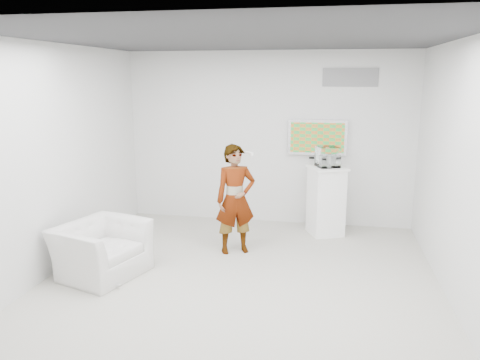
{
  "coord_description": "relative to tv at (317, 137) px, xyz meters",
  "views": [
    {
      "loc": [
        1.04,
        -5.58,
        2.59
      ],
      "look_at": [
        -0.14,
        0.6,
        1.17
      ],
      "focal_mm": 35.0,
      "sensor_mm": 36.0,
      "label": 1
    }
  ],
  "objects": [
    {
      "name": "vitrine",
      "position": [
        0.19,
        -0.47,
        -0.25
      ],
      "size": [
        0.43,
        0.43,
        0.33
      ],
      "primitive_type": "cube",
      "rotation": [
        0.0,
        0.0,
        0.39
      ],
      "color": "white",
      "rests_on": "pedestal"
    },
    {
      "name": "room",
      "position": [
        -0.85,
        -2.45,
        -0.05
      ],
      "size": [
        5.01,
        5.01,
        3.0
      ],
      "color": "#A6A499",
      "rests_on": "ground"
    },
    {
      "name": "armchair",
      "position": [
        -2.69,
        -2.68,
        -1.2
      ],
      "size": [
        1.22,
        1.3,
        0.69
      ],
      "primitive_type": "imported",
      "rotation": [
        0.0,
        0.0,
        1.26
      ],
      "color": "silver",
      "rests_on": "room"
    },
    {
      "name": "pedestal",
      "position": [
        0.19,
        -0.47,
        -0.98
      ],
      "size": [
        0.72,
        0.72,
        1.14
      ],
      "primitive_type": "cube",
      "rotation": [
        0.0,
        0.0,
        0.4
      ],
      "color": "white",
      "rests_on": "room"
    },
    {
      "name": "logo_decal",
      "position": [
        0.5,
        0.04,
        1.0
      ],
      "size": [
        0.9,
        0.02,
        0.3
      ],
      "primitive_type": "cube",
      "color": "slate",
      "rests_on": "room"
    },
    {
      "name": "wii_remote",
      "position": [
        -0.96,
        -1.3,
        -0.09
      ],
      "size": [
        0.14,
        0.14,
        0.04
      ],
      "primitive_type": "cube",
      "rotation": [
        0.0,
        0.0,
        0.79
      ],
      "color": "white",
      "rests_on": "person"
    },
    {
      "name": "tv",
      "position": [
        0.0,
        0.0,
        0.0
      ],
      "size": [
        1.0,
        0.08,
        0.6
      ],
      "primitive_type": "cube",
      "color": "silver",
      "rests_on": "room"
    },
    {
      "name": "floor_uplight",
      "position": [
        0.0,
        -0.13,
        -1.39
      ],
      "size": [
        0.26,
        0.26,
        0.32
      ],
      "primitive_type": "cylinder",
      "rotation": [
        0.0,
        0.0,
        -0.34
      ],
      "color": "white",
      "rests_on": "room"
    },
    {
      "name": "person",
      "position": [
        -1.12,
        -1.55,
        -0.74
      ],
      "size": [
        0.7,
        0.6,
        1.62
      ],
      "primitive_type": "imported",
      "rotation": [
        0.0,
        0.0,
        0.45
      ],
      "color": "silver",
      "rests_on": "room"
    },
    {
      "name": "console",
      "position": [
        0.19,
        -0.47,
        -0.32
      ],
      "size": [
        0.08,
        0.15,
        0.19
      ],
      "primitive_type": "cube",
      "rotation": [
        0.0,
        0.0,
        0.28
      ],
      "color": "white",
      "rests_on": "pedestal"
    }
  ]
}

